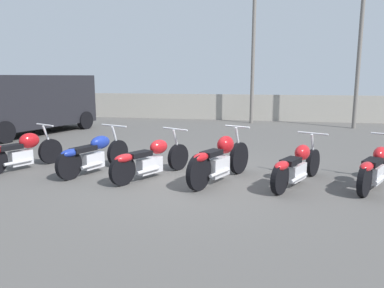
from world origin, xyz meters
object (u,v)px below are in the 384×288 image
light_pole_left (254,19)px  motorcycle_slot_1 (93,154)px  motorcycle_slot_5 (376,168)px  motorcycle_slot_0 (22,151)px  parked_van (30,101)px  motorcycle_slot_3 (220,159)px  motorcycle_slot_2 (150,159)px  light_pole_right (361,31)px  motorcycle_slot_4 (297,165)px

light_pole_left → motorcycle_slot_1: bearing=-107.2°
motorcycle_slot_1 → motorcycle_slot_5: size_ratio=1.04×
motorcycle_slot_0 → parked_van: 5.80m
motorcycle_slot_5 → motorcycle_slot_3: bearing=-148.3°
motorcycle_slot_2 → motorcycle_slot_5: 4.34m
motorcycle_slot_3 → light_pole_right: bearing=88.3°
motorcycle_slot_2 → motorcycle_slot_3: (1.43, -0.01, 0.06)m
light_pole_left → motorcycle_slot_1: (-2.96, -9.58, -4.06)m
light_pole_left → parked_van: 9.67m
parked_van → light_pole_right: bearing=33.1°
motorcycle_slot_1 → motorcycle_slot_2: bearing=14.3°
motorcycle_slot_1 → motorcycle_slot_5: (5.66, -0.01, -0.02)m
motorcycle_slot_1 → motorcycle_slot_3: motorcycle_slot_3 is taller
motorcycle_slot_1 → motorcycle_slot_2: (1.33, -0.15, -0.02)m
motorcycle_slot_1 → motorcycle_slot_3: (2.76, -0.16, 0.04)m
motorcycle_slot_4 → motorcycle_slot_2: bearing=-152.4°
motorcycle_slot_4 → parked_van: parked_van is taller
motorcycle_slot_0 → motorcycle_slot_3: (4.47, -0.13, 0.03)m
light_pole_left → motorcycle_slot_0: (-4.67, -9.60, -4.05)m
motorcycle_slot_3 → motorcycle_slot_1: bearing=-158.8°
motorcycle_slot_4 → motorcycle_slot_5: bearing=30.2°
light_pole_left → motorcycle_slot_4: size_ratio=3.85×
parked_van → motorcycle_slot_4: bearing=-13.4°
motorcycle_slot_1 → light_pole_left: bearing=93.4°
motorcycle_slot_1 → parked_van: (-4.79, 4.83, 0.76)m
light_pole_right → motorcycle_slot_2: 11.06m
light_pole_right → motorcycle_slot_0: bearing=-135.4°
motorcycle_slot_0 → motorcycle_slot_1: (1.71, 0.03, -0.01)m
light_pole_left → motorcycle_slot_0: light_pole_left is taller
light_pole_left → motorcycle_slot_0: size_ratio=4.19×
motorcycle_slot_5 → light_pole_left: bearing=134.6°
motorcycle_slot_2 → motorcycle_slot_5: (4.34, 0.13, -0.00)m
motorcycle_slot_0 → motorcycle_slot_3: size_ratio=0.89×
light_pole_left → motorcycle_slot_5: light_pole_left is taller
parked_van → light_pole_left: bearing=46.7°
light_pole_left → motorcycle_slot_2: light_pole_left is taller
motorcycle_slot_2 → parked_van: (-6.12, 4.97, 0.78)m
light_pole_left → light_pole_right: 4.29m
motorcycle_slot_2 → motorcycle_slot_3: bearing=28.3°
light_pole_left → motorcycle_slot_0: 11.42m
motorcycle_slot_3 → parked_van: 9.08m
motorcycle_slot_2 → motorcycle_slot_4: 2.91m
light_pole_left → light_pole_right: bearing=-12.5°
light_pole_left → motorcycle_slot_0: bearing=-115.9°
motorcycle_slot_0 → motorcycle_slot_3: 4.47m
motorcycle_slot_1 → motorcycle_slot_4: motorcycle_slot_1 is taller
light_pole_right → motorcycle_slot_2: light_pole_right is taller
motorcycle_slot_0 → motorcycle_slot_3: motorcycle_slot_3 is taller
motorcycle_slot_1 → motorcycle_slot_3: 2.77m
motorcycle_slot_0 → motorcycle_slot_1: motorcycle_slot_1 is taller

